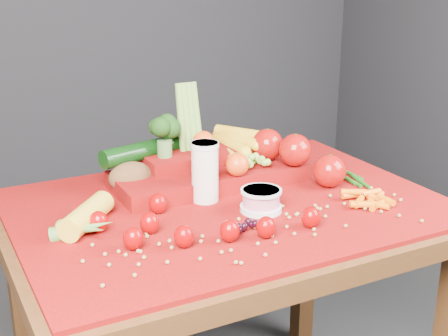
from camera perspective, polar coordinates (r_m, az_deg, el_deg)
name	(u,v)px	position (r m, az deg, el deg)	size (l,w,h in m)	color
table	(228,241)	(1.62, 0.33, -6.73)	(1.10, 0.80, 0.75)	#331F0B
red_cloth	(228,205)	(1.58, 0.33, -3.43)	(1.05, 0.75, 0.01)	#7E0D04
milk_glass	(205,170)	(1.57, -1.75, -0.16)	(0.07, 0.07, 0.15)	beige
yogurt_bowl	(261,199)	(1.52, 3.41, -2.88)	(0.10, 0.10, 0.06)	silver
strawberry_scatter	(191,224)	(1.40, -3.01, -5.09)	(0.48, 0.28, 0.05)	#940106
dark_grape_cluster	(245,226)	(1.42, 1.91, -5.33)	(0.06, 0.05, 0.03)	black
soybean_scatter	(269,231)	(1.42, 4.11, -5.75)	(0.84, 0.24, 0.01)	olive
corn_ear	(84,225)	(1.44, -12.71, -5.09)	(0.25, 0.26, 0.06)	yellow
potato	(131,177)	(1.66, -8.52, -0.83)	(0.12, 0.09, 0.08)	#53351B
baby_carrot_pile	(369,196)	(1.63, 13.10, -2.48)	(0.17, 0.17, 0.03)	orange
green_bean_pile	(353,178)	(1.78, 11.75, -0.93)	(0.14, 0.12, 0.01)	#165012
produce_mound	(220,161)	(1.71, -0.37, 0.62)	(0.61, 0.37, 0.27)	#7E0D04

